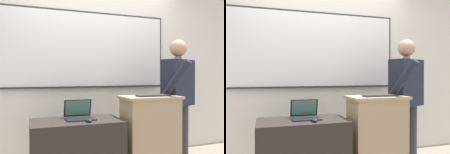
% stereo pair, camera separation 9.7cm
% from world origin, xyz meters
% --- Properties ---
extents(back_wall, '(6.40, 0.17, 2.75)m').
position_xyz_m(back_wall, '(-0.01, 1.26, 1.38)').
color(back_wall, silver).
rests_on(back_wall, ground_plane).
extents(lectern_podium, '(0.66, 0.40, 0.94)m').
position_xyz_m(lectern_podium, '(0.42, 0.37, 0.47)').
color(lectern_podium, tan).
rests_on(lectern_podium, ground_plane).
extents(side_desk, '(0.92, 0.53, 0.71)m').
position_xyz_m(side_desk, '(-0.43, 0.41, 0.36)').
color(side_desk, '#28231E').
rests_on(side_desk, ground_plane).
extents(person_presenter, '(0.64, 0.67, 1.63)m').
position_xyz_m(person_presenter, '(0.93, 0.55, 0.95)').
color(person_presenter, '#333338').
rests_on(person_presenter, ground_plane).
extents(laptop, '(0.31, 0.28, 0.20)m').
position_xyz_m(laptop, '(-0.38, 0.49, 0.77)').
color(laptop, black).
rests_on(laptop, side_desk).
extents(wireless_keyboard, '(0.39, 0.12, 0.02)m').
position_xyz_m(wireless_keyboard, '(0.43, 0.32, 0.95)').
color(wireless_keyboard, '#2D2D30').
rests_on(wireless_keyboard, lectern_podium).
extents(computer_mouse_by_laptop, '(0.06, 0.10, 0.03)m').
position_xyz_m(computer_mouse_by_laptop, '(-0.33, 0.26, 0.73)').
color(computer_mouse_by_laptop, black).
rests_on(computer_mouse_by_laptop, side_desk).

